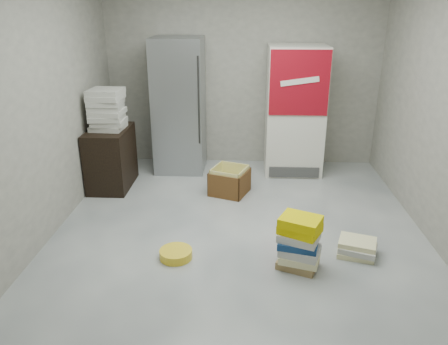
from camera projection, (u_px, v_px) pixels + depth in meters
name	position (u px, v px, depth m)	size (l,w,h in m)	color
ground	(238.00, 241.00, 4.58)	(5.00, 5.00, 0.00)	beige
room_shell	(241.00, 67.00, 3.92)	(4.04, 5.04, 2.82)	#A29E92
steel_fridge	(179.00, 106.00, 6.25)	(0.70, 0.72, 1.90)	#ACAFB4
coke_cooler	(295.00, 110.00, 6.19)	(0.80, 0.73, 1.80)	silver
wood_shelf	(111.00, 158.00, 5.82)	(0.50, 0.80, 0.80)	black
supply_box_stack	(107.00, 109.00, 5.57)	(0.44, 0.45, 0.52)	beige
phonebook_stack_main	(299.00, 243.00, 4.05)	(0.45, 0.42, 0.52)	olive
phonebook_stack_side	(357.00, 248.00, 4.31)	(0.43, 0.40, 0.16)	beige
cardboard_box	(230.00, 183.00, 5.69)	(0.56, 0.56, 0.36)	yellow
bucket_lid	(176.00, 254.00, 4.27)	(0.32, 0.32, 0.09)	yellow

